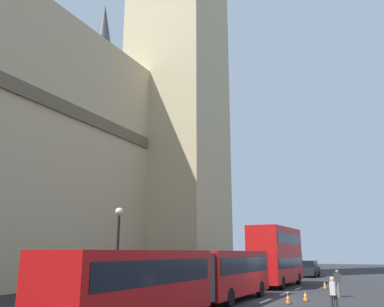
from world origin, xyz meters
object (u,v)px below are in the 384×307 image
traffic_cone_west (288,299)px  traffic_cone_east (325,285)px  pedestrian_near_cones (333,294)px  pedestrian_by_kerb (338,282)px  sedan_lead (309,269)px  street_lamp (118,248)px  double_decker_bus (276,253)px  traffic_cone_middle (305,296)px  articulated_bus (191,274)px

traffic_cone_west → traffic_cone_east: size_ratio=1.00×
pedestrian_near_cones → pedestrian_by_kerb: size_ratio=1.00×
sedan_lead → street_lamp: size_ratio=0.83×
double_decker_bus → traffic_cone_middle: (-9.65, -4.16, -2.43)m
sedan_lead → traffic_cone_east: 15.71m
traffic_cone_west → pedestrian_near_cones: (-2.91, -2.85, 0.63)m
sedan_lead → pedestrian_near_cones: (-28.84, -6.38, -0.00)m
sedan_lead → articulated_bus: bearing=180.0°
double_decker_bus → pedestrian_by_kerb: bearing=-138.5°
articulated_bus → street_lamp: street_lamp is taller
articulated_bus → pedestrian_by_kerb: bearing=-29.0°
double_decker_bus → pedestrian_near_cones: 15.78m
traffic_cone_west → traffic_cone_east: bearing=-2.2°
double_decker_bus → pedestrian_by_kerb: size_ratio=5.51×
traffic_cone_east → street_lamp: size_ratio=0.11×
sedan_lead → traffic_cone_middle: sedan_lead is taller
traffic_cone_middle → traffic_cone_west: bearing=160.2°
traffic_cone_middle → pedestrian_by_kerb: bearing=-24.5°
articulated_bus → traffic_cone_middle: articulated_bus is taller
traffic_cone_middle → pedestrian_by_kerb: (3.27, -1.49, 0.63)m
articulated_bus → street_lamp: size_ratio=3.58×
double_decker_bus → pedestrian_by_kerb: double_decker_bus is taller
sedan_lead → pedestrian_near_cones: sedan_lead is taller
pedestrian_near_cones → traffic_cone_middle: bearing=25.5°
street_lamp → pedestrian_near_cones: size_ratio=3.12×
traffic_cone_east → traffic_cone_west: bearing=177.8°
street_lamp → double_decker_bus: bearing=-15.1°
double_decker_bus → street_lamp: size_ratio=1.77×
street_lamp → traffic_cone_west: bearing=-56.9°
traffic_cone_east → pedestrian_by_kerb: 5.98m
traffic_cone_east → pedestrian_by_kerb: pedestrian_by_kerb is taller
traffic_cone_middle → pedestrian_near_cones: (-4.67, -2.22, 0.63)m
traffic_cone_middle → pedestrian_near_cones: 5.21m
street_lamp → pedestrian_by_kerb: size_ratio=3.12×
traffic_cone_middle → street_lamp: size_ratio=0.11×
traffic_cone_east → articulated_bus: bearing=166.1°
traffic_cone_east → pedestrian_near_cones: size_ratio=0.34×
sedan_lead → pedestrian_by_kerb: size_ratio=2.60×
articulated_bus → double_decker_bus: size_ratio=2.03×
traffic_cone_middle → traffic_cone_east: 8.98m
traffic_cone_middle → street_lamp: bearing=128.9°
sedan_lead → traffic_cone_west: 26.17m
sedan_lead → traffic_cone_middle: size_ratio=7.59×
double_decker_bus → traffic_cone_west: double_decker_bus is taller
traffic_cone_east → pedestrian_near_cones: 13.87m
traffic_cone_east → pedestrian_by_kerb: bearing=-163.4°
traffic_cone_west → traffic_cone_middle: bearing=-19.8°
traffic_cone_east → street_lamp: (-15.97, 8.45, 2.77)m
articulated_bus → traffic_cone_west: 6.42m
articulated_bus → traffic_cone_west: size_ratio=32.52×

